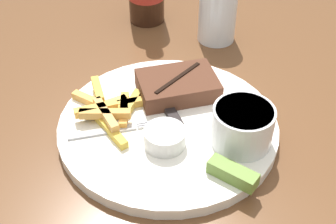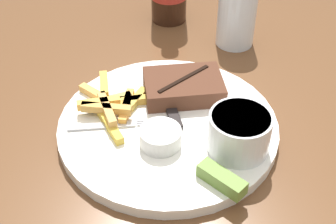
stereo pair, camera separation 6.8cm
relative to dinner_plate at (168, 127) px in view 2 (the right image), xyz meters
name	(u,v)px [view 2 (the right image)]	position (x,y,z in m)	size (l,w,h in m)	color
dining_table	(168,159)	(0.00, 0.00, -0.07)	(1.50, 1.25, 0.72)	brown
dinner_plate	(168,127)	(0.00, 0.00, 0.00)	(0.33, 0.33, 0.02)	white
steak_portion	(184,87)	(0.01, 0.07, 0.02)	(0.14, 0.12, 0.03)	#512D1E
fries_pile	(112,104)	(-0.09, 0.01, 0.02)	(0.12, 0.14, 0.02)	#F0B048
coleslaw_cup	(239,131)	(0.11, -0.03, 0.04)	(0.09, 0.09, 0.06)	white
dipping_sauce_cup	(160,136)	(0.00, -0.05, 0.02)	(0.06, 0.06, 0.03)	silver
pickle_spear	(222,179)	(0.09, -0.10, 0.02)	(0.07, 0.05, 0.02)	olive
fork_utensil	(109,125)	(-0.08, -0.03, 0.01)	(0.13, 0.05, 0.00)	#B7B7BC
knife_utensil	(168,101)	(-0.01, 0.04, 0.01)	(0.09, 0.16, 0.01)	#B7B7BC
drinking_glass	(237,17)	(0.07, 0.27, 0.05)	(0.07, 0.07, 0.11)	silver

